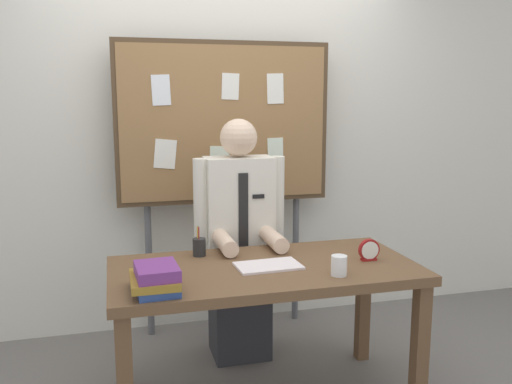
# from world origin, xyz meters

# --- Properties ---
(back_wall) EXTENTS (6.40, 0.08, 2.70)m
(back_wall) POSITION_xyz_m (0.00, 1.17, 1.35)
(back_wall) COLOR silver
(back_wall) RESTS_ON ground_plane
(desk) EXTENTS (1.54, 0.75, 0.75)m
(desk) POSITION_xyz_m (0.00, 0.00, 0.65)
(desk) COLOR brown
(desk) RESTS_ON ground_plane
(person) EXTENTS (0.55, 0.56, 1.46)m
(person) POSITION_xyz_m (0.00, 0.55, 0.68)
(person) COLOR #2D2D33
(person) RESTS_ON ground_plane
(bulletin_board) EXTENTS (1.41, 0.09, 1.94)m
(bulletin_board) POSITION_xyz_m (-0.00, 0.96, 1.39)
(bulletin_board) COLOR #4C3823
(bulletin_board) RESTS_ON ground_plane
(book_stack) EXTENTS (0.21, 0.27, 0.12)m
(book_stack) POSITION_xyz_m (-0.56, -0.23, 0.81)
(book_stack) COLOR #2D4C99
(book_stack) RESTS_ON desk
(open_notebook) EXTENTS (0.33, 0.21, 0.01)m
(open_notebook) POSITION_xyz_m (0.01, -0.02, 0.75)
(open_notebook) COLOR silver
(open_notebook) RESTS_ON desk
(desk_clock) EXTENTS (0.11, 0.04, 0.11)m
(desk_clock) POSITION_xyz_m (0.55, -0.05, 0.80)
(desk_clock) COLOR maroon
(desk_clock) RESTS_ON desk
(coffee_mug) EXTENTS (0.08, 0.08, 0.10)m
(coffee_mug) POSITION_xyz_m (0.30, -0.23, 0.79)
(coffee_mug) COLOR white
(coffee_mug) RESTS_ON desk
(pen_holder) EXTENTS (0.07, 0.07, 0.16)m
(pen_holder) POSITION_xyz_m (-0.29, 0.26, 0.80)
(pen_holder) COLOR #262626
(pen_holder) RESTS_ON desk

